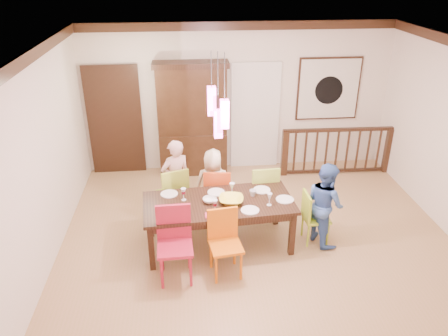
{
  "coord_description": "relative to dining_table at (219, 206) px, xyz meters",
  "views": [
    {
      "loc": [
        -1.04,
        -5.73,
        3.95
      ],
      "look_at": [
        -0.5,
        0.09,
        1.12
      ],
      "focal_mm": 35.0,
      "sensor_mm": 36.0,
      "label": 1
    }
  ],
  "objects": [
    {
      "name": "floor",
      "position": [
        0.61,
        0.27,
        -0.67
      ],
      "size": [
        6.0,
        6.0,
        0.0
      ],
      "primitive_type": "plane",
      "color": "tan",
      "rests_on": "ground"
    },
    {
      "name": "ceiling",
      "position": [
        0.61,
        0.27,
        2.23
      ],
      "size": [
        6.0,
        6.0,
        0.0
      ],
      "primitive_type": "plane",
      "rotation": [
        3.14,
        0.0,
        0.0
      ],
      "color": "white",
      "rests_on": "wall_back"
    },
    {
      "name": "wall_back",
      "position": [
        0.61,
        2.77,
        0.78
      ],
      "size": [
        6.0,
        0.0,
        6.0
      ],
      "primitive_type": "plane",
      "rotation": [
        1.57,
        0.0,
        0.0
      ],
      "color": "silver",
      "rests_on": "floor"
    },
    {
      "name": "wall_left",
      "position": [
        -2.39,
        0.27,
        0.78
      ],
      "size": [
        0.0,
        5.0,
        5.0
      ],
      "primitive_type": "plane",
      "rotation": [
        1.57,
        0.0,
        1.57
      ],
      "color": "silver",
      "rests_on": "floor"
    },
    {
      "name": "crown_molding",
      "position": [
        0.61,
        0.27,
        2.15
      ],
      "size": [
        6.0,
        5.0,
        0.16
      ],
      "primitive_type": null,
      "color": "black",
      "rests_on": "wall_back"
    },
    {
      "name": "panel_door",
      "position": [
        -1.79,
        2.72,
        0.38
      ],
      "size": [
        1.04,
        0.07,
        2.24
      ],
      "primitive_type": "cube",
      "color": "black",
      "rests_on": "wall_back"
    },
    {
      "name": "white_doorway",
      "position": [
        0.96,
        2.74,
        0.38
      ],
      "size": [
        0.97,
        0.05,
        2.22
      ],
      "primitive_type": "cube",
      "color": "silver",
      "rests_on": "wall_back"
    },
    {
      "name": "painting",
      "position": [
        2.41,
        2.73,
        0.93
      ],
      "size": [
        1.25,
        0.06,
        1.25
      ],
      "color": "black",
      "rests_on": "wall_back"
    },
    {
      "name": "pendant_cluster",
      "position": [
        0.0,
        -0.0,
        1.44
      ],
      "size": [
        0.27,
        0.21,
        1.14
      ],
      "color": "#EB46A5",
      "rests_on": "ceiling"
    },
    {
      "name": "dining_table",
      "position": [
        0.0,
        0.0,
        0.0
      ],
      "size": [
        2.24,
        1.16,
        0.75
      ],
      "rotation": [
        0.0,
        0.0,
        0.08
      ],
      "color": "black",
      "rests_on": "floor"
    },
    {
      "name": "chair_far_left",
      "position": [
        -0.69,
        0.78,
        -0.11
      ],
      "size": [
        0.56,
        0.56,
        0.98
      ],
      "rotation": [
        0.0,
        0.0,
        3.47
      ],
      "color": "#B0CF3A",
      "rests_on": "floor"
    },
    {
      "name": "chair_far_mid",
      "position": [
        0.04,
        0.74,
        -0.13
      ],
      "size": [
        0.47,
        0.47,
        0.94
      ],
      "rotation": [
        0.0,
        0.0,
        3.02
      ],
      "color": "#C64216",
      "rests_on": "floor"
    },
    {
      "name": "chair_far_right",
      "position": [
        0.78,
        0.73,
        -0.11
      ],
      "size": [
        0.47,
        0.47,
        0.98
      ],
      "rotation": [
        0.0,
        0.0,
        3.21
      ],
      "color": "#A4C33F",
      "rests_on": "floor"
    },
    {
      "name": "chair_near_left",
      "position": [
        -0.64,
        -0.71,
        -0.08
      ],
      "size": [
        0.48,
        0.48,
        1.03
      ],
      "rotation": [
        0.0,
        0.0,
        0.03
      ],
      "color": "#A91A33",
      "rests_on": "floor"
    },
    {
      "name": "chair_near_mid",
      "position": [
        0.04,
        -0.68,
        -0.14
      ],
      "size": [
        0.48,
        0.48,
        0.93
      ],
      "rotation": [
        0.0,
        0.0,
        0.14
      ],
      "color": "orange",
      "rests_on": "floor"
    },
    {
      "name": "chair_end_right",
      "position": [
        1.47,
        -0.03,
        -0.2
      ],
      "size": [
        0.38,
        0.38,
        0.83
      ],
      "rotation": [
        0.0,
        0.0,
        1.6
      ],
      "color": "#A1C529",
      "rests_on": "floor"
    },
    {
      "name": "china_hutch",
      "position": [
        -0.3,
        2.57,
        0.45
      ],
      "size": [
        1.41,
        0.46,
        2.23
      ],
      "color": "black",
      "rests_on": "floor"
    },
    {
      "name": "balustrade",
      "position": [
        2.53,
        2.22,
        -0.17
      ],
      "size": [
        2.22,
        0.12,
        0.96
      ],
      "rotation": [
        0.0,
        0.0,
        -0.02
      ],
      "color": "black",
      "rests_on": "floor"
    },
    {
      "name": "person_far_left",
      "position": [
        -0.63,
        0.88,
        0.02
      ],
      "size": [
        0.59,
        0.51,
        1.37
      ],
      "primitive_type": "imported",
      "rotation": [
        0.0,
        0.0,
        3.57
      ],
      "color": "#FFC6C2",
      "rests_on": "floor"
    },
    {
      "name": "person_far_mid",
      "position": [
        -0.02,
        0.8,
        -0.06
      ],
      "size": [
        0.63,
        0.44,
        1.22
      ],
      "primitive_type": "imported",
      "rotation": [
        0.0,
        0.0,
        3.04
      ],
      "color": "beige",
      "rests_on": "floor"
    },
    {
      "name": "person_end_right",
      "position": [
        1.58,
        -0.03,
        -0.02
      ],
      "size": [
        0.66,
        0.75,
        1.3
      ],
      "primitive_type": "imported",
      "rotation": [
        0.0,
        0.0,
        1.88
      ],
      "color": "#3F65B0",
      "rests_on": "floor"
    },
    {
      "name": "serving_bowl",
      "position": [
        0.18,
        -0.04,
        0.12
      ],
      "size": [
        0.39,
        0.39,
        0.09
      ],
      "primitive_type": "imported",
      "rotation": [
        0.0,
        0.0,
        -0.11
      ],
      "color": "#F9EB46",
      "rests_on": "dining_table"
    },
    {
      "name": "small_bowl",
      "position": [
        -0.13,
        -0.0,
        0.11
      ],
      "size": [
        0.21,
        0.21,
        0.06
      ],
      "primitive_type": "imported",
      "rotation": [
        0.0,
        0.0,
        0.04
      ],
      "color": "white",
      "rests_on": "dining_table"
    },
    {
      "name": "cup_left",
      "position": [
        -0.48,
        -0.2,
        0.12
      ],
      "size": [
        0.13,
        0.13,
        0.09
      ],
      "primitive_type": "imported",
      "rotation": [
        0.0,
        0.0,
        0.23
      ],
      "color": "silver",
      "rests_on": "dining_table"
    },
    {
      "name": "cup_right",
      "position": [
        0.52,
        0.12,
        0.13
      ],
      "size": [
        0.1,
        0.1,
        0.1
      ],
      "primitive_type": "imported",
      "rotation": [
        0.0,
        0.0,
        0.01
      ],
      "color": "silver",
      "rests_on": "dining_table"
    },
    {
      "name": "plate_far_left",
      "position": [
        -0.72,
        0.28,
        0.09
      ],
      "size": [
        0.26,
        0.26,
        0.01
      ],
      "primitive_type": "cylinder",
      "color": "white",
      "rests_on": "dining_table"
    },
    {
      "name": "plate_far_mid",
      "position": [
        -0.02,
        0.27,
        0.09
      ],
      "size": [
        0.26,
        0.26,
        0.01
      ],
      "primitive_type": "cylinder",
      "color": "white",
      "rests_on": "dining_table"
    },
    {
      "name": "plate_far_right",
      "position": [
        0.68,
        0.28,
        0.09
      ],
      "size": [
        0.26,
        0.26,
        0.01
      ],
      "primitive_type": "cylinder",
      "color": "white",
      "rests_on": "dining_table"
    },
    {
      "name": "plate_near_left",
      "position": [
        -0.74,
        -0.31,
        0.09
      ],
      "size": [
        0.26,
        0.26,
        0.01
      ],
      "primitive_type": "cylinder",
      "color": "white",
      "rests_on": "dining_table"
    },
    {
      "name": "plate_near_mid",
      "position": [
        0.42,
        -0.29,
        0.09
      ],
      "size": [
        0.26,
        0.26,
        0.01
      ],
      "primitive_type": "cylinder",
      "color": "white",
      "rests_on": "dining_table"
    },
    {
      "name": "plate_end_right",
      "position": [
        0.97,
        -0.04,
        0.09
      ],
      "size": [
        0.26,
        0.26,
        0.01
      ],
      "primitive_type": "cylinder",
      "color": "white",
      "rests_on": "dining_table"
    },
    {
      "name": "wine_glass_a",
      "position": [
        -0.5,
        0.1,
        0.18
      ],
      "size": [
        0.08,
        0.08,
        0.19
      ],
      "primitive_type": null,
      "color": "#590C19",
      "rests_on": "dining_table"
    },
    {
      "name": "wine_glass_b",
      "position": [
        0.22,
        0.19,
        0.18
      ],
      "size": [
        0.08,
        0.08,
        0.19
      ],
      "primitive_type": null,
      "color": "silver",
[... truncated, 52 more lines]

